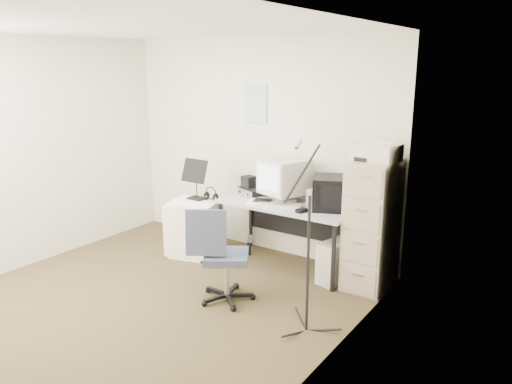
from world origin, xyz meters
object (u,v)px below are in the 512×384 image
Objects in this scene: filing_cabinet at (372,225)px; office_chair at (226,255)px; desk at (287,235)px; side_cart at (196,228)px.

filing_cabinet is 1.42× the size of office_chair.
filing_cabinet is at bearing 1.81° from desk.
office_chair reaches higher than side_cart.
office_chair is 1.38× the size of side_cart.
desk is at bearing 2.05° from side_cart.
filing_cabinet is 1.48m from office_chair.
filing_cabinet is 1.95× the size of side_cart.
side_cart is (-2.00, -0.35, -0.32)m from filing_cabinet.
desk reaches higher than side_cart.
desk is (-0.95, -0.03, -0.29)m from filing_cabinet.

